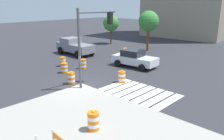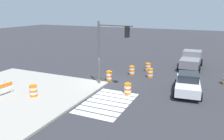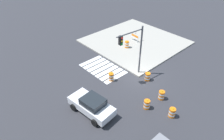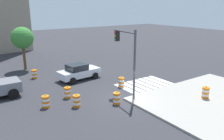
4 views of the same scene
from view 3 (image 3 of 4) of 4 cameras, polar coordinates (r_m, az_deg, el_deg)
The scene contains 12 objects.
ground_plane at distance 22.80m, azimuth 7.45°, elevation -2.08°, with size 120.00×120.00×0.00m, color #2D2D33.
sidewalk_corner at distance 29.96m, azimuth 6.36°, elevation 7.86°, with size 12.00×12.00×0.15m, color #9E998E.
crosswalk_stripes at distance 24.02m, azimuth -2.58°, elevation 0.39°, with size 5.10×3.20×0.02m.
sports_car at distance 18.34m, azimuth -5.63°, elevation -9.61°, with size 4.47×2.48×1.63m.
traffic_barrel_near_corner at distance 20.28m, azimuth 13.52°, elevation -6.76°, with size 0.56×0.56×1.02m.
traffic_barrel_median_near at distance 18.85m, azimuth 16.26°, elevation -11.24°, with size 0.56×0.56×1.02m.
traffic_barrel_median_far at distance 19.09m, azimuth 9.59°, elevation -9.33°, with size 0.56×0.56×1.02m.
traffic_barrel_far_curb at distance 21.98m, azimuth -0.23°, elevation -1.87°, with size 0.56×0.56×1.02m.
traffic_barrel_lane_center at distance 22.33m, azimuth 9.79°, elevation -1.80°, with size 0.56×0.56×1.02m.
traffic_barrel_on_sidewalk at distance 27.93m, azimuth 4.13°, elevation 7.09°, with size 0.56×0.56×1.02m.
construction_barricade at distance 29.85m, azimuth 6.53°, elevation 9.13°, with size 1.30×0.87×1.00m.
traffic_light_pole at distance 20.74m, azimuth 5.80°, elevation 6.83°, with size 0.58×3.28×5.50m.
Camera 3 is at (-11.23, 14.41, 13.64)m, focal length 33.08 mm.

